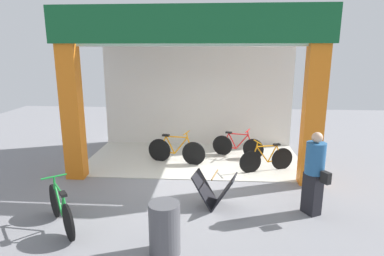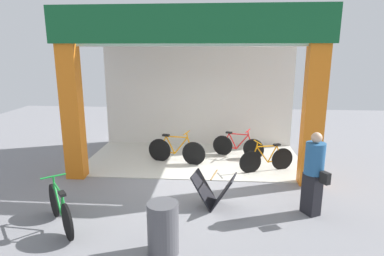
# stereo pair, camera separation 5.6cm
# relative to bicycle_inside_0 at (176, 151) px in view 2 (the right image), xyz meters

# --- Properties ---
(ground_plane) EXTENTS (20.46, 20.46, 0.00)m
(ground_plane) POSITION_rel_bicycle_inside_0_xyz_m (0.49, -1.23, -0.38)
(ground_plane) COLOR gray
(ground_plane) RESTS_ON ground
(shop_facade) EXTENTS (6.43, 3.53, 4.15)m
(shop_facade) POSITION_rel_bicycle_inside_0_xyz_m (0.49, 0.44, 1.85)
(shop_facade) COLOR beige
(shop_facade) RESTS_ON ground
(bicycle_inside_0) EXTENTS (1.68, 0.52, 0.94)m
(bicycle_inside_0) POSITION_rel_bicycle_inside_0_xyz_m (0.00, 0.00, 0.00)
(bicycle_inside_0) COLOR black
(bicycle_inside_0) RESTS_ON ground
(bicycle_inside_1) EXTENTS (1.50, 0.58, 0.87)m
(bicycle_inside_1) POSITION_rel_bicycle_inside_0_xyz_m (1.78, 0.68, -0.03)
(bicycle_inside_1) COLOR black
(bicycle_inside_1) RESTS_ON ground
(bicycle_inside_2) EXTENTS (1.47, 0.58, 0.85)m
(bicycle_inside_2) POSITION_rel_bicycle_inside_0_xyz_m (2.48, -0.46, -0.04)
(bicycle_inside_2) COLOR black
(bicycle_inside_2) RESTS_ON ground
(bicycle_parked_0) EXTENTS (1.08, 1.31, 0.91)m
(bicycle_parked_0) POSITION_rel_bicycle_inside_0_xyz_m (-1.68, -3.62, -0.01)
(bicycle_parked_0) COLOR black
(bicycle_parked_0) RESTS_ON ground
(sandwich_board_sign) EXTENTS (0.96, 0.74, 0.72)m
(sandwich_board_sign) POSITION_rel_bicycle_inside_0_xyz_m (1.11, -2.59, -0.02)
(sandwich_board_sign) COLOR black
(sandwich_board_sign) RESTS_ON ground
(pedestrian_1) EXTENTS (0.50, 0.62, 1.67)m
(pedestrian_1) POSITION_rel_bicycle_inside_0_xyz_m (3.04, -2.74, 0.49)
(pedestrian_1) COLOR black
(pedestrian_1) RESTS_ON ground
(trash_bin) EXTENTS (0.50, 0.50, 0.87)m
(trash_bin) POSITION_rel_bicycle_inside_0_xyz_m (0.33, -4.25, 0.06)
(trash_bin) COLOR #4C4C51
(trash_bin) RESTS_ON ground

